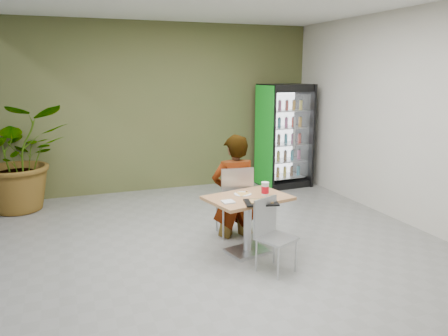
{
  "coord_description": "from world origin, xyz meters",
  "views": [
    {
      "loc": [
        -1.82,
        -4.83,
        2.28
      ],
      "look_at": [
        0.17,
        0.6,
        1.0
      ],
      "focal_mm": 35.0,
      "sensor_mm": 36.0,
      "label": 1
    }
  ],
  "objects": [
    {
      "name": "ground",
      "position": [
        0.0,
        0.0,
        0.0
      ],
      "size": [
        7.0,
        7.0,
        0.0
      ],
      "primitive_type": "plane",
      "color": "gray",
      "rests_on": "ground"
    },
    {
      "name": "room_envelope",
      "position": [
        0.0,
        0.0,
        1.6
      ],
      "size": [
        6.0,
        7.0,
        3.2
      ],
      "primitive_type": null,
      "color": "silver",
      "rests_on": "ground"
    },
    {
      "name": "dining_table",
      "position": [
        0.27,
        0.0,
        0.54
      ],
      "size": [
        1.13,
        0.9,
        0.75
      ],
      "rotation": [
        0.0,
        0.0,
        0.22
      ],
      "color": "#AB7B49",
      "rests_on": "ground"
    },
    {
      "name": "chair_far",
      "position": [
        0.33,
        0.57,
        0.59
      ],
      "size": [
        0.49,
        0.5,
        1.02
      ],
      "rotation": [
        0.0,
        0.0,
        3.05
      ],
      "color": "#ADB0B2",
      "rests_on": "ground"
    },
    {
      "name": "chair_near",
      "position": [
        0.34,
        -0.53,
        0.5
      ],
      "size": [
        0.5,
        0.5,
        0.86
      ],
      "rotation": [
        0.0,
        0.0,
        0.42
      ],
      "color": "#ADB0B2",
      "rests_on": "ground"
    },
    {
      "name": "seated_woman",
      "position": [
        0.34,
        0.62,
        0.58
      ],
      "size": [
        0.68,
        0.48,
        1.75
      ],
      "primitive_type": "imported",
      "rotation": [
        0.0,
        0.0,
        3.05
      ],
      "color": "black",
      "rests_on": "ground"
    },
    {
      "name": "pizza_plate",
      "position": [
        0.25,
        0.11,
        0.77
      ],
      "size": [
        0.31,
        0.27,
        0.03
      ],
      "color": "silver",
      "rests_on": "dining_table"
    },
    {
      "name": "soda_cup",
      "position": [
        0.5,
        -0.03,
        0.83
      ],
      "size": [
        0.1,
        0.1,
        0.17
      ],
      "color": "silver",
      "rests_on": "dining_table"
    },
    {
      "name": "napkin_stack",
      "position": [
        -0.05,
        -0.15,
        0.76
      ],
      "size": [
        0.14,
        0.14,
        0.02
      ],
      "primitive_type": "cube",
      "rotation": [
        0.0,
        0.0,
        0.02
      ],
      "color": "silver",
      "rests_on": "dining_table"
    },
    {
      "name": "cafeteria_tray",
      "position": [
        0.31,
        -0.31,
        0.76
      ],
      "size": [
        0.44,
        0.37,
        0.02
      ],
      "primitive_type": "cube",
      "rotation": [
        0.0,
        0.0,
        -0.24
      ],
      "color": "black",
      "rests_on": "dining_table"
    },
    {
      "name": "beverage_fridge",
      "position": [
        2.32,
        2.92,
        1.02
      ],
      "size": [
        0.99,
        0.79,
        2.04
      ],
      "rotation": [
        0.0,
        0.0,
        0.08
      ],
      "color": "black",
      "rests_on": "ground"
    },
    {
      "name": "potted_plant",
      "position": [
        -2.57,
        2.99,
        0.89
      ],
      "size": [
        1.78,
        1.6,
        1.78
      ],
      "primitive_type": "imported",
      "rotation": [
        0.0,
        0.0,
        0.14
      ],
      "color": "#326528",
      "rests_on": "ground"
    }
  ]
}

